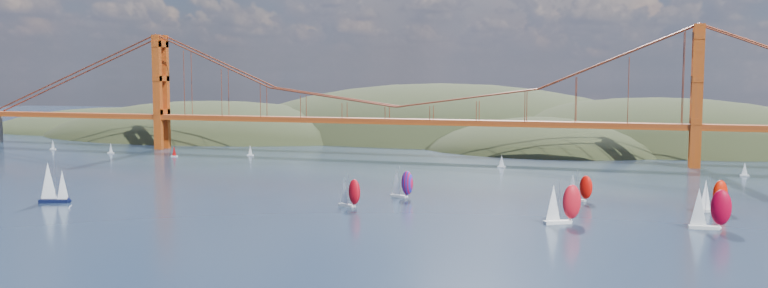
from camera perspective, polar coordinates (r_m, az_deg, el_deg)
ground at (r=165.55m, az=-17.65°, el=-7.31°), size 1200.00×1200.00×0.00m
headlands at (r=414.94m, az=11.04°, el=-1.51°), size 725.00×225.00×96.00m
bridge at (r=325.62m, az=0.80°, el=4.66°), size 552.00×12.00×55.00m
sloop_navy at (r=227.86m, az=-23.94°, el=-2.73°), size 8.55×6.22×12.56m
racer_0 at (r=202.16m, az=-2.68°, el=-3.65°), size 7.77×5.63×8.73m
racer_1 at (r=183.77m, az=13.42°, el=-4.39°), size 9.33×7.38×10.62m
racer_2 at (r=187.88m, az=23.54°, el=-4.48°), size 9.27×3.88×10.58m
racer_3 at (r=217.86m, az=14.63°, el=-3.20°), size 7.54×4.43×8.46m
racer_4 at (r=212.37m, az=23.75°, el=-3.57°), size 8.29×6.37×9.38m
racer_rwb at (r=217.47m, az=1.34°, el=-2.98°), size 8.07×5.45×9.02m
distant_boat_0 at (r=393.60m, az=-23.91°, el=-0.04°), size 3.00×2.00×4.70m
distant_boat_1 at (r=364.29m, az=-20.10°, el=-0.30°), size 3.00×2.00×4.70m
distant_boat_2 at (r=340.46m, az=-15.70°, el=-0.54°), size 3.00×2.00×4.70m
distant_boat_3 at (r=337.04m, az=-10.15°, el=-0.48°), size 3.00×2.00×4.70m
distant_boat_4 at (r=293.38m, az=25.78°, el=-1.75°), size 3.00×2.00×4.70m
distant_boat_8 at (r=293.50m, az=8.95°, el=-1.29°), size 3.00×2.00×4.70m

